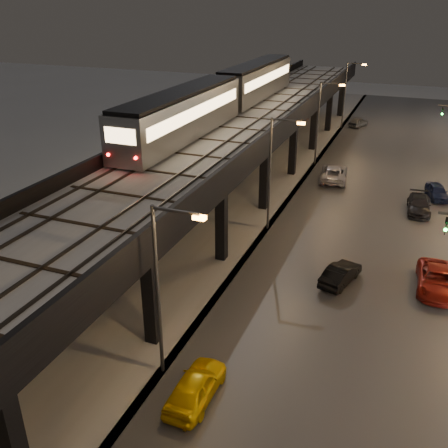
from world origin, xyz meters
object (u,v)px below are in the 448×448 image
(car_mid_silver, at_px, (334,174))
(car_onc_white, at_px, (419,206))
(car_onc_dark, at_px, (437,281))
(car_far_white, at_px, (358,122))
(car_near_white, at_px, (340,275))
(car_onc_red, at_px, (437,192))
(subway_train, at_px, (226,94))
(car_taxi, at_px, (196,387))

(car_mid_silver, height_order, car_onc_white, car_mid_silver)
(car_mid_silver, bearing_deg, car_onc_dark, 111.11)
(car_far_white, height_order, car_onc_dark, car_onc_dark)
(car_near_white, height_order, car_onc_red, car_onc_red)
(subway_train, xyz_separation_m, car_near_white, (14.63, -17.00, -7.82))
(subway_train, xyz_separation_m, car_onc_white, (18.97, -2.74, -7.80))
(car_near_white, relative_size, car_onc_red, 1.02)
(subway_train, distance_m, car_near_white, 23.75)
(car_far_white, relative_size, car_onc_dark, 0.73)
(car_mid_silver, distance_m, car_onc_red, 9.89)
(car_taxi, height_order, car_onc_dark, car_taxi)
(subway_train, height_order, car_far_white, subway_train)
(subway_train, height_order, car_onc_white, subway_train)
(car_onc_red, bearing_deg, car_mid_silver, 156.98)
(car_onc_white, distance_m, car_onc_red, 4.32)
(car_far_white, bearing_deg, car_taxi, 110.07)
(car_mid_silver, xyz_separation_m, car_onc_red, (9.78, -1.48, -0.10))
(car_taxi, bearing_deg, car_far_white, -89.53)
(car_far_white, distance_m, car_onc_red, 27.86)
(car_mid_silver, distance_m, car_far_white, 24.32)
(car_onc_dark, distance_m, car_onc_white, 12.98)
(car_near_white, bearing_deg, car_taxi, 86.13)
(car_near_white, distance_m, car_far_white, 44.37)
(car_taxi, distance_m, car_onc_red, 32.82)
(car_taxi, distance_m, car_onc_dark, 17.55)
(car_onc_dark, height_order, car_onc_white, car_onc_dark)
(car_mid_silver, relative_size, car_onc_dark, 1.07)
(car_taxi, distance_m, car_near_white, 13.60)
(car_onc_dark, bearing_deg, car_near_white, -169.02)
(subway_train, height_order, car_taxi, subway_train)
(subway_train, height_order, car_near_white, subway_train)
(car_near_white, bearing_deg, subway_train, -33.86)
(car_taxi, distance_m, car_onc_white, 28.50)
(car_far_white, height_order, car_onc_red, car_onc_red)
(car_onc_white, bearing_deg, car_onc_dark, -87.42)
(car_far_white, height_order, car_onc_white, car_onc_white)
(car_near_white, bearing_deg, car_onc_dark, -151.40)
(subway_train, bearing_deg, car_near_white, -49.29)
(car_mid_silver, bearing_deg, car_taxi, 82.23)
(car_onc_dark, relative_size, car_onc_red, 1.33)
(subway_train, bearing_deg, car_mid_silver, 14.78)
(car_far_white, bearing_deg, subway_train, 89.80)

